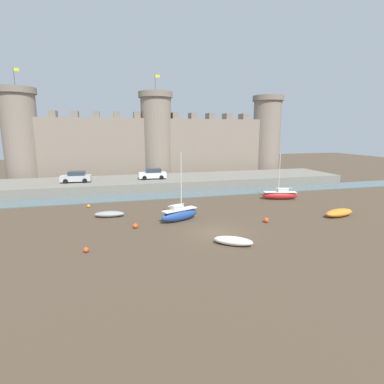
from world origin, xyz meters
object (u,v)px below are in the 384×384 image
at_px(rowboat_near_channel_right, 109,214).
at_px(rowboat_midflat_left, 233,241).
at_px(car_quay_east, 153,174).
at_px(car_quay_centre_east, 76,177).
at_px(sailboat_foreground_right, 179,214).
at_px(rowboat_foreground_centre, 339,213).
at_px(sailboat_near_channel_left, 280,195).
at_px(mooring_buoy_near_channel, 86,250).
at_px(mooring_buoy_mid_mud, 135,226).
at_px(mooring_buoy_off_centre, 89,206).
at_px(mooring_buoy_near_shore, 266,220).

distance_m(rowboat_near_channel_right, rowboat_midflat_left, 13.73).
relative_size(car_quay_east, car_quay_centre_east, 1.00).
distance_m(sailboat_foreground_right, rowboat_foreground_centre, 16.16).
height_order(sailboat_near_channel_left, mooring_buoy_near_channel, sailboat_near_channel_left).
height_order(mooring_buoy_mid_mud, car_quay_east, car_quay_east).
distance_m(mooring_buoy_mid_mud, mooring_buoy_near_channel, 5.97).
height_order(rowboat_midflat_left, car_quay_centre_east, car_quay_centre_east).
bearing_deg(car_quay_east, mooring_buoy_mid_mud, -102.30).
bearing_deg(mooring_buoy_near_channel, mooring_buoy_off_centre, 92.91).
height_order(mooring_buoy_off_centre, car_quay_centre_east, car_quay_centre_east).
height_order(rowboat_near_channel_right, car_quay_centre_east, car_quay_centre_east).
bearing_deg(car_quay_east, rowboat_near_channel_right, -113.21).
bearing_deg(sailboat_foreground_right, mooring_buoy_near_channel, -144.72).
height_order(sailboat_foreground_right, mooring_buoy_near_channel, sailboat_foreground_right).
bearing_deg(mooring_buoy_off_centre, mooring_buoy_near_channel, -87.09).
xyz_separation_m(rowboat_midflat_left, car_quay_east, (-2.60, 25.40, 1.75)).
bearing_deg(car_quay_east, car_quay_centre_east, -178.77).
distance_m(rowboat_midflat_left, mooring_buoy_near_channel, 10.76).
height_order(sailboat_foreground_right, mooring_buoy_near_shore, sailboat_foreground_right).
distance_m(rowboat_foreground_centre, mooring_buoy_near_channel, 24.23).
relative_size(mooring_buoy_near_channel, car_quay_centre_east, 0.09).
relative_size(rowboat_midflat_left, mooring_buoy_near_channel, 7.94).
distance_m(rowboat_near_channel_right, mooring_buoy_mid_mud, 4.87).
height_order(sailboat_near_channel_left, mooring_buoy_off_centre, sailboat_near_channel_left).
xyz_separation_m(mooring_buoy_near_shore, car_quay_centre_east, (-18.81, 20.68, 1.85)).
height_order(rowboat_foreground_centre, car_quay_east, car_quay_east).
height_order(sailboat_near_channel_left, mooring_buoy_mid_mud, sailboat_near_channel_left).
bearing_deg(sailboat_near_channel_left, car_quay_centre_east, 154.32).
distance_m(sailboat_foreground_right, car_quay_east, 18.31).
relative_size(mooring_buoy_near_channel, mooring_buoy_off_centre, 1.06).
xyz_separation_m(sailboat_near_channel_left, rowboat_midflat_left, (-11.81, -12.96, -0.25)).
bearing_deg(rowboat_foreground_centre, sailboat_foreground_right, 170.37).
xyz_separation_m(rowboat_near_channel_right, sailboat_near_channel_left, (20.89, 2.65, 0.28)).
height_order(rowboat_near_channel_right, rowboat_midflat_left, rowboat_midflat_left).
bearing_deg(car_quay_centre_east, mooring_buoy_off_centre, -77.87).
xyz_separation_m(mooring_buoy_mid_mud, car_quay_centre_east, (-6.74, 19.18, 1.87)).
bearing_deg(car_quay_centre_east, sailboat_foreground_right, -58.56).
distance_m(sailboat_near_channel_left, mooring_buoy_mid_mud, 19.91).
bearing_deg(rowboat_near_channel_right, mooring_buoy_off_centre, 116.90).
bearing_deg(mooring_buoy_near_shore, mooring_buoy_mid_mud, 172.91).
relative_size(rowboat_near_channel_right, mooring_buoy_off_centre, 8.37).
height_order(rowboat_near_channel_right, rowboat_foreground_centre, rowboat_foreground_centre).
bearing_deg(mooring_buoy_near_shore, rowboat_near_channel_right, 157.85).
height_order(sailboat_near_channel_left, car_quay_east, sailboat_near_channel_left).
distance_m(mooring_buoy_near_channel, mooring_buoy_off_centre, 13.39).
distance_m(rowboat_near_channel_right, mooring_buoy_near_channel, 9.04).
relative_size(sailboat_near_channel_left, mooring_buoy_near_channel, 15.22).
bearing_deg(mooring_buoy_off_centre, rowboat_foreground_centre, -22.70).
height_order(rowboat_near_channel_right, mooring_buoy_off_centre, rowboat_near_channel_right).
xyz_separation_m(rowboat_midflat_left, mooring_buoy_near_shore, (5.23, 4.49, -0.10)).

